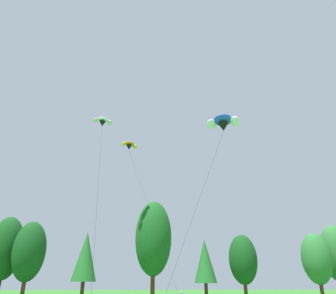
% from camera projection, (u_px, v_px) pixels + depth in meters
% --- Properties ---
extents(treeline_tree_b, '(5.12, 5.12, 12.30)m').
position_uv_depth(treeline_tree_b, '(6.00, 248.00, 49.67)').
color(treeline_tree_b, '#472D19').
rests_on(treeline_tree_b, ground_plane).
extents(treeline_tree_c, '(4.84, 4.84, 11.26)m').
position_uv_depth(treeline_tree_c, '(29.00, 251.00, 47.92)').
color(treeline_tree_c, '#472D19').
rests_on(treeline_tree_c, ground_plane).
extents(treeline_tree_d, '(3.75, 3.75, 9.75)m').
position_uv_depth(treeline_tree_d, '(85.00, 256.00, 48.18)').
color(treeline_tree_d, '#472D19').
rests_on(treeline_tree_d, ground_plane).
extents(treeline_tree_e, '(5.90, 5.90, 15.18)m').
position_uv_depth(treeline_tree_e, '(153.00, 238.00, 51.71)').
color(treeline_tree_e, '#472D19').
rests_on(treeline_tree_e, ground_plane).
extents(treeline_tree_f, '(3.57, 3.57, 8.96)m').
position_uv_depth(treeline_tree_f, '(205.00, 261.00, 50.49)').
color(treeline_tree_f, '#472D19').
rests_on(treeline_tree_f, ground_plane).
extents(treeline_tree_g, '(4.37, 4.37, 9.52)m').
position_uv_depth(treeline_tree_g, '(243.00, 259.00, 49.40)').
color(treeline_tree_g, '#472D19').
rests_on(treeline_tree_g, ground_plane).
extents(treeline_tree_h, '(4.40, 4.40, 9.62)m').
position_uv_depth(treeline_tree_h, '(316.00, 259.00, 48.47)').
color(treeline_tree_h, '#472D19').
rests_on(treeline_tree_h, ground_plane).
extents(treeline_tree_i, '(4.89, 4.89, 11.46)m').
position_uv_depth(treeline_tree_i, '(336.00, 253.00, 52.30)').
color(treeline_tree_i, '#472D19').
rests_on(treeline_tree_i, ground_plane).
extents(parafoil_kite_high_white, '(3.01, 10.63, 16.92)m').
position_uv_depth(parafoil_kite_high_white, '(103.00, 122.00, 32.29)').
color(parafoil_kite_high_white, white).
extents(parafoil_kite_mid_blue_white, '(8.11, 10.35, 16.77)m').
position_uv_depth(parafoil_kite_mid_blue_white, '(223.00, 123.00, 32.18)').
color(parafoil_kite_mid_blue_white, blue).
extents(parafoil_kite_far_orange, '(7.97, 17.26, 22.70)m').
position_uv_depth(parafoil_kite_far_orange, '(129.00, 145.00, 53.00)').
color(parafoil_kite_far_orange, orange).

